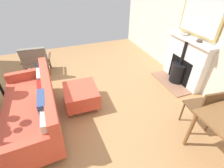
{
  "coord_description": "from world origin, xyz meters",
  "views": [
    {
      "loc": [
        0.07,
        2.8,
        2.29
      ],
      "look_at": [
        -0.77,
        0.53,
        0.57
      ],
      "focal_mm": 25.54,
      "sensor_mm": 36.0,
      "label": 1
    }
  ],
  "objects": [
    {
      "name": "mirror_over_mantel",
      "position": [
        -2.79,
        0.24,
        1.57
      ],
      "size": [
        0.04,
        1.03,
        0.8
      ],
      "color": "tan"
    },
    {
      "name": "ottoman",
      "position": [
        -0.21,
        0.24,
        0.25
      ],
      "size": [
        0.67,
        0.73,
        0.41
      ],
      "color": "#B2B2B7",
      "rests_on": "ground"
    },
    {
      "name": "wall_left",
      "position": [
        -2.88,
        0.0,
        1.3
      ],
      "size": [
        0.12,
        6.1,
        2.61
      ],
      "primitive_type": "cube",
      "color": "silver",
      "rests_on": "ground"
    },
    {
      "name": "ground_plane",
      "position": [
        0.0,
        0.0,
        -0.0
      ],
      "size": [
        5.76,
        6.1,
        0.01
      ],
      "primitive_type": "cube",
      "color": "#A87A4C"
    },
    {
      "name": "mantel_bowl_near",
      "position": [
        -2.7,
        0.02,
        1.13
      ],
      "size": [
        0.17,
        0.17,
        0.04
      ],
      "color": "#9E9384",
      "rests_on": "fireplace"
    },
    {
      "name": "sofa",
      "position": [
        0.63,
        0.44,
        0.36
      ],
      "size": [
        0.95,
        2.0,
        0.83
      ],
      "color": "#B2B2B7",
      "rests_on": "ground"
    },
    {
      "name": "dining_chair_near_fireplace",
      "position": [
        -1.96,
        1.57,
        0.52
      ],
      "size": [
        0.45,
        0.45,
        0.87
      ],
      "color": "brown",
      "rests_on": "ground"
    },
    {
      "name": "fireplace",
      "position": [
        -2.68,
        0.24,
        0.48
      ],
      "size": [
        0.6,
        1.23,
        1.11
      ],
      "color": "#93664C",
      "rests_on": "ground"
    },
    {
      "name": "armchair_accent",
      "position": [
        0.62,
        -1.31,
        0.46
      ],
      "size": [
        0.73,
        0.65,
        0.83
      ],
      "color": "brown",
      "rests_on": "ground"
    },
    {
      "name": "mantel_bowl_far",
      "position": [
        -2.7,
        0.46,
        1.13
      ],
      "size": [
        0.12,
        0.12,
        0.04
      ],
      "color": "#47382D",
      "rests_on": "fireplace"
    }
  ]
}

